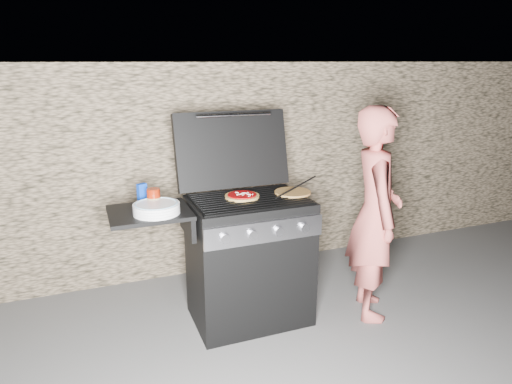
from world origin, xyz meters
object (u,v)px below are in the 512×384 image
object	(u,v)px
gas_grill	(215,265)
person	(375,214)
sauce_jar	(154,198)
pizza_topped	(242,196)

from	to	relation	value
gas_grill	person	size ratio (longest dim) A/B	0.88
gas_grill	person	xyz separation A→B (m)	(1.12, -0.23, 0.31)
gas_grill	sauce_jar	world-z (taller)	sauce_jar
pizza_topped	person	xyz separation A→B (m)	(0.91, -0.26, -0.16)
pizza_topped	sauce_jar	distance (m)	0.60
gas_grill	sauce_jar	size ratio (longest dim) A/B	10.42
sauce_jar	gas_grill	bearing A→B (deg)	-6.35
pizza_topped	person	bearing A→B (deg)	-16.13
pizza_topped	person	distance (m)	0.96
pizza_topped	sauce_jar	bearing A→B (deg)	179.35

